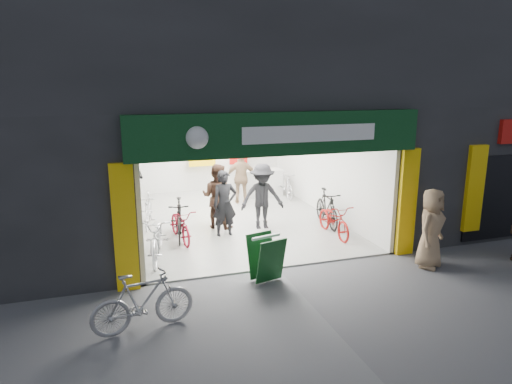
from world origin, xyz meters
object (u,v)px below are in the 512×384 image
bike_left_front (158,237)px  parked_bike (143,301)px  bike_right_front (327,208)px  pedestrian_near (431,228)px  sandwich_board (266,257)px

bike_left_front → parked_bike: (-0.57, -3.19, -0.02)m
bike_right_front → pedestrian_near: 3.56m
parked_bike → sandwich_board: parked_bike is taller
bike_right_front → pedestrian_near: (0.86, -3.44, 0.37)m
bike_right_front → sandwich_board: size_ratio=1.86×
bike_left_front → bike_right_front: size_ratio=1.15×
sandwich_board → bike_right_front: bearing=32.9°
parked_bike → sandwich_board: size_ratio=1.80×
bike_right_front → parked_bike: 6.98m
bike_left_front → sandwich_board: (2.04, -1.94, -0.01)m
sandwich_board → pedestrian_near: bearing=-19.4°
bike_left_front → pedestrian_near: bearing=-12.0°
bike_right_front → pedestrian_near: pedestrian_near is taller
parked_bike → bike_left_front: bearing=-19.2°
bike_right_front → pedestrian_near: bearing=-69.0°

